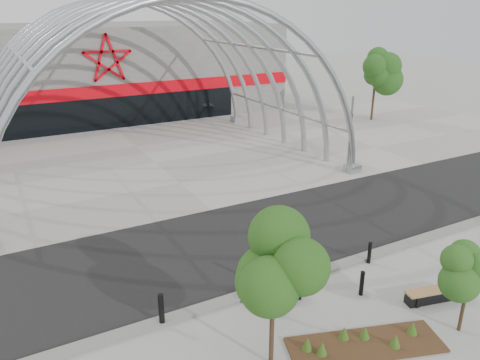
{
  "coord_description": "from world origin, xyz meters",
  "views": [
    {
      "loc": [
        -8.95,
        -12.43,
        9.58
      ],
      "look_at": [
        0.0,
        4.0,
        2.6
      ],
      "focal_mm": 35.0,
      "sensor_mm": 36.0,
      "label": 1
    }
  ],
  "objects_px": {
    "street_tree_1": "(472,264)",
    "bench_0": "(274,296)",
    "bench_1": "(434,295)",
    "bollard_2": "(253,271)",
    "street_tree_0": "(273,271)",
    "signal_pole": "(350,134)"
  },
  "relations": [
    {
      "from": "street_tree_1",
      "to": "bench_0",
      "type": "xyz_separation_m",
      "value": [
        -4.27,
        4.12,
        -2.19
      ]
    },
    {
      "from": "street_tree_1",
      "to": "bench_1",
      "type": "distance_m",
      "value": 2.68
    },
    {
      "from": "street_tree_1",
      "to": "bench_0",
      "type": "distance_m",
      "value": 6.32
    },
    {
      "from": "street_tree_1",
      "to": "bollard_2",
      "type": "distance_m",
      "value": 7.28
    },
    {
      "from": "street_tree_0",
      "to": "street_tree_1",
      "type": "relative_size",
      "value": 1.27
    },
    {
      "from": "signal_pole",
      "to": "bench_1",
      "type": "relative_size",
      "value": 2.11
    },
    {
      "from": "bollard_2",
      "to": "signal_pole",
      "type": "bearing_deg",
      "value": 34.49
    },
    {
      "from": "street_tree_0",
      "to": "bench_0",
      "type": "relative_size",
      "value": 2.14
    },
    {
      "from": "street_tree_0",
      "to": "bench_1",
      "type": "distance_m",
      "value": 7.15
    },
    {
      "from": "bollard_2",
      "to": "street_tree_1",
      "type": "bearing_deg",
      "value": -51.99
    },
    {
      "from": "bench_0",
      "to": "signal_pole",
      "type": "bearing_deg",
      "value": 39.28
    },
    {
      "from": "street_tree_0",
      "to": "bench_1",
      "type": "relative_size",
      "value": 1.9
    },
    {
      "from": "signal_pole",
      "to": "street_tree_1",
      "type": "height_order",
      "value": "signal_pole"
    },
    {
      "from": "bench_0",
      "to": "bench_1",
      "type": "bearing_deg",
      "value": -28.55
    },
    {
      "from": "signal_pole",
      "to": "bench_0",
      "type": "relative_size",
      "value": 2.38
    },
    {
      "from": "street_tree_1",
      "to": "bench_1",
      "type": "bearing_deg",
      "value": 67.78
    },
    {
      "from": "street_tree_0",
      "to": "bench_0",
      "type": "height_order",
      "value": "street_tree_0"
    },
    {
      "from": "street_tree_1",
      "to": "street_tree_0",
      "type": "bearing_deg",
      "value": 164.98
    },
    {
      "from": "bench_1",
      "to": "bollard_2",
      "type": "height_order",
      "value": "bollard_2"
    },
    {
      "from": "street_tree_1",
      "to": "bollard_2",
      "type": "xyz_separation_m",
      "value": [
        -4.32,
        5.52,
        -1.96
      ]
    },
    {
      "from": "signal_pole",
      "to": "bench_1",
      "type": "height_order",
      "value": "signal_pole"
    },
    {
      "from": "signal_pole",
      "to": "bollard_2",
      "type": "height_order",
      "value": "signal_pole"
    }
  ]
}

